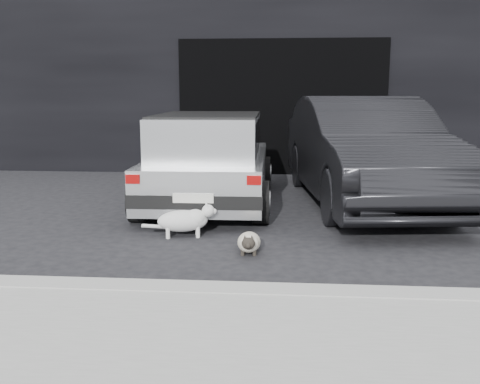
# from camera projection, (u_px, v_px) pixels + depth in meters

# --- Properties ---
(ground) EXTENTS (80.00, 80.00, 0.00)m
(ground) POSITION_uv_depth(u_px,v_px,m) (201.00, 221.00, 6.76)
(ground) COLOR black
(ground) RESTS_ON ground
(building_facade) EXTENTS (34.00, 4.00, 5.00)m
(building_facade) POSITION_uv_depth(u_px,v_px,m) (283.00, 52.00, 12.09)
(building_facade) COLOR black
(building_facade) RESTS_ON ground
(garage_opening) EXTENTS (4.00, 0.10, 2.60)m
(garage_opening) POSITION_uv_depth(u_px,v_px,m) (282.00, 108.00, 10.35)
(garage_opening) COLOR black
(garage_opening) RESTS_ON ground
(curb) EXTENTS (18.00, 0.25, 0.12)m
(curb) POSITION_uv_depth(u_px,v_px,m) (278.00, 296.00, 4.12)
(curb) COLOR #989893
(curb) RESTS_ON ground
(sidewalk) EXTENTS (18.00, 2.20, 0.11)m
(sidewalk) POSITION_uv_depth(u_px,v_px,m) (276.00, 378.00, 2.95)
(sidewalk) COLOR #989893
(sidewalk) RESTS_ON ground
(silver_hatchback) EXTENTS (1.81, 3.56, 1.30)m
(silver_hatchback) POSITION_uv_depth(u_px,v_px,m) (210.00, 155.00, 7.66)
(silver_hatchback) COLOR silver
(silver_hatchback) RESTS_ON ground
(second_car) EXTENTS (2.17, 4.84, 1.54)m
(second_car) POSITION_uv_depth(u_px,v_px,m) (364.00, 150.00, 7.70)
(second_car) COLOR black
(second_car) RESTS_ON ground
(cat_siamese) EXTENTS (0.25, 0.70, 0.24)m
(cat_siamese) POSITION_uv_depth(u_px,v_px,m) (249.00, 242.00, 5.39)
(cat_siamese) COLOR beige
(cat_siamese) RESTS_ON ground
(cat_white) EXTENTS (0.82, 0.39, 0.39)m
(cat_white) POSITION_uv_depth(u_px,v_px,m) (186.00, 220.00, 6.00)
(cat_white) COLOR silver
(cat_white) RESTS_ON ground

